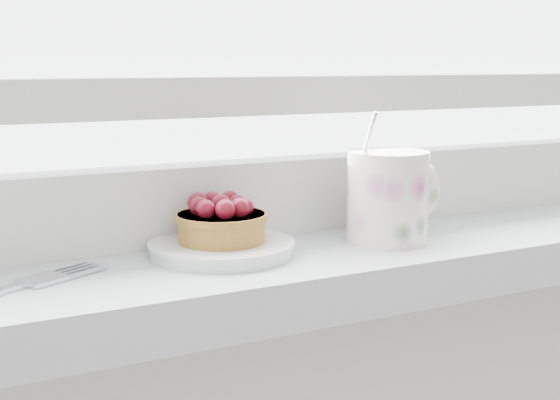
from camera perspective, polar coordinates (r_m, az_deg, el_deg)
saucer at (r=0.66m, az=-4.28°, el=-3.54°), size 0.12×0.12×0.01m
raspberry_tart at (r=0.66m, az=-4.33°, el=-1.53°), size 0.08×0.08×0.04m
floral_mug at (r=0.71m, az=8.03°, el=0.41°), size 0.11×0.08×0.12m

